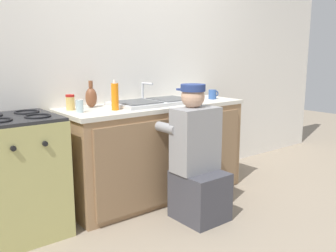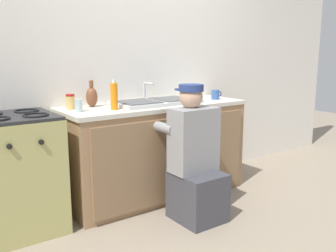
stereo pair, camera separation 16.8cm
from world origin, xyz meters
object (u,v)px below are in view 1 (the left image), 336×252
stove_range (18,176)px  soap_bottle_orange (115,96)px  coffee_mug (213,94)px  condiment_jar (70,102)px  plumber_person (197,164)px  vase_decorative (91,97)px  sink_double_basin (154,102)px  water_glass (80,106)px

stove_range → soap_bottle_orange: soap_bottle_orange is taller
stove_range → coffee_mug: coffee_mug is taller
condiment_jar → soap_bottle_orange: bearing=-38.7°
stove_range → soap_bottle_orange: (0.78, -0.10, 0.54)m
soap_bottle_orange → coffee_mug: size_ratio=1.98×
plumber_person → soap_bottle_orange: soap_bottle_orange is taller
vase_decorative → soap_bottle_orange: bearing=-72.9°
sink_double_basin → coffee_mug: 0.69m
condiment_jar → vase_decorative: bearing=9.1°
sink_double_basin → soap_bottle_orange: (-0.47, -0.10, 0.09)m
sink_double_basin → plumber_person: (-0.03, -0.62, -0.44)m
soap_bottle_orange → coffee_mug: bearing=1.2°
stove_range → condiment_jar: size_ratio=7.15×
stove_range → water_glass: bearing=-3.3°
water_glass → vase_decorative: bearing=44.2°
sink_double_basin → soap_bottle_orange: size_ratio=3.20×
sink_double_basin → stove_range: sink_double_basin is taller
sink_double_basin → coffee_mug: (0.68, -0.08, 0.03)m
coffee_mug → sink_double_basin: bearing=173.7°
stove_range → plumber_person: size_ratio=0.83×
plumber_person → water_glass: size_ratio=11.04×
sink_double_basin → coffee_mug: size_ratio=6.35×
stove_range → condiment_jar: 0.71m
soap_bottle_orange → water_glass: size_ratio=2.50×
coffee_mug → vase_decorative: (-1.24, 0.24, 0.04)m
condiment_jar → water_glass: bearing=-88.2°
plumber_person → water_glass: bearing=141.3°
plumber_person → coffee_mug: plumber_person is taller
stove_range → condiment_jar: (0.50, 0.13, 0.50)m
water_glass → vase_decorative: size_ratio=0.43×
soap_bottle_orange → water_glass: soap_bottle_orange is taller
plumber_person → coffee_mug: size_ratio=8.76×
water_glass → sink_double_basin: bearing=2.3°
coffee_mug → soap_bottle_orange: bearing=-178.8°
plumber_person → coffee_mug: bearing=37.3°
condiment_jar → soap_bottle_orange: soap_bottle_orange is taller
sink_double_basin → plumber_person: 0.76m
sink_double_basin → water_glass: sink_double_basin is taller
sink_double_basin → water_glass: (-0.76, -0.03, 0.03)m
coffee_mug → condiment_jar: bearing=171.8°
water_glass → coffee_mug: 1.44m
stove_range → coffee_mug: (1.94, -0.07, 0.48)m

